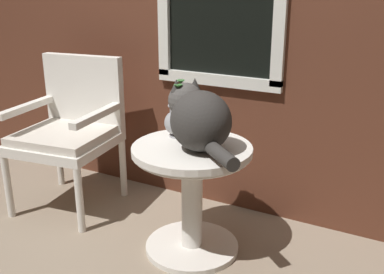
% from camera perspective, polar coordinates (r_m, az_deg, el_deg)
% --- Properties ---
extents(ground_plane, '(6.00, 6.00, 0.00)m').
position_cam_1_polar(ground_plane, '(2.63, -6.31, -12.98)').
color(ground_plane, gray).
extents(wicker_side_table, '(0.62, 0.62, 0.60)m').
position_cam_1_polar(wicker_side_table, '(2.37, 0.00, -5.63)').
color(wicker_side_table, silver).
rests_on(wicker_side_table, ground_plane).
extents(wicker_chair, '(0.63, 0.62, 0.94)m').
position_cam_1_polar(wicker_chair, '(2.97, -14.96, 1.37)').
color(wicker_chair, silver).
rests_on(wicker_chair, ground_plane).
extents(cat, '(0.55, 0.49, 0.32)m').
position_cam_1_polar(cat, '(2.23, 0.81, 2.43)').
color(cat, '#33302D').
rests_on(cat, wicker_side_table).
extents(pewter_vase_with_ivy, '(0.13, 0.14, 0.30)m').
position_cam_1_polar(pewter_vase_with_ivy, '(2.41, -1.92, 2.12)').
color(pewter_vase_with_ivy, '#99999E').
rests_on(pewter_vase_with_ivy, wicker_side_table).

